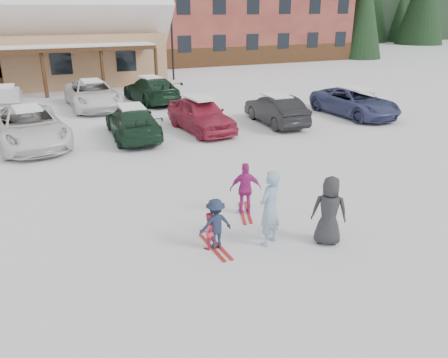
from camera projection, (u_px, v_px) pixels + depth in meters
name	position (u px, v px, depth m)	size (l,w,h in m)	color
ground	(228.00, 229.00, 11.35)	(160.00, 160.00, 0.00)	white
lamp_post	(172.00, 34.00, 33.55)	(0.50, 0.25, 6.06)	black
conifer_3	(123.00, 10.00, 49.35)	(3.96, 3.96, 9.18)	black
adult_skier	(270.00, 208.00, 10.33)	(0.69, 0.45, 1.89)	#86A6C2
toddler_red	(209.00, 231.00, 10.31)	(0.45, 0.35, 0.93)	#D63650
child_navy	(216.00, 224.00, 10.26)	(0.82, 0.47, 1.27)	#1C2640
skis_child_navy	(216.00, 247.00, 10.49)	(0.20, 1.40, 0.03)	#B21C19
child_magenta	(246.00, 189.00, 11.97)	(0.87, 0.36, 1.48)	#BD2788
skis_child_magenta	(245.00, 213.00, 12.24)	(0.20, 1.40, 0.03)	#B21C19
bystander_dark	(329.00, 211.00, 10.41)	(0.84, 0.55, 1.72)	#28282B
parked_car_2	(30.00, 126.00, 18.07)	(2.59, 5.62, 1.56)	white
parked_car_3	(133.00, 122.00, 19.11)	(1.94, 4.77, 1.38)	#173523
parked_car_4	(201.00, 114.00, 20.15)	(1.82, 4.53, 1.54)	#AA2741
parked_car_5	(276.00, 110.00, 21.34)	(1.50, 4.29, 1.41)	black
parked_car_6	(355.00, 102.00, 23.01)	(2.37, 5.15, 1.43)	#3B426E
parked_car_9	(6.00, 100.00, 23.49)	(1.54, 4.41, 1.45)	#B9B7BC
parked_car_10	(93.00, 94.00, 24.73)	(2.58, 5.60, 1.56)	white
parked_car_11	(151.00, 90.00, 26.27)	(2.11, 5.20, 1.51)	#14311E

